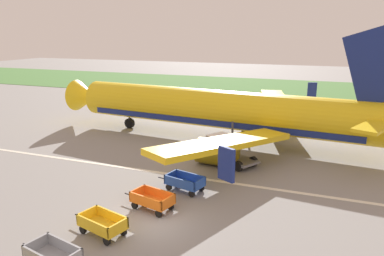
{
  "coord_description": "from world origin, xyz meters",
  "views": [
    {
      "loc": [
        8.23,
        -16.37,
        10.33
      ],
      "look_at": [
        -1.94,
        10.57,
        2.8
      ],
      "focal_mm": 34.03,
      "sensor_mm": 36.0,
      "label": 1
    }
  ],
  "objects_px": {
    "baggage_cart_second_in_row": "(53,256)",
    "baggage_cart_fourth_in_row": "(152,200)",
    "airplane": "(226,111)",
    "baggage_cart_far_end": "(185,182)",
    "baggage_cart_third_in_row": "(102,224)",
    "service_truck_beside_carts": "(225,148)"
  },
  "relations": [
    {
      "from": "airplane",
      "to": "baggage_cart_fourth_in_row",
      "type": "bearing_deg",
      "value": -91.04
    },
    {
      "from": "baggage_cart_second_in_row",
      "to": "baggage_cart_third_in_row",
      "type": "height_order",
      "value": "same"
    },
    {
      "from": "airplane",
      "to": "baggage_cart_fourth_in_row",
      "type": "relative_size",
      "value": 10.39
    },
    {
      "from": "baggage_cart_second_in_row",
      "to": "baggage_cart_far_end",
      "type": "bearing_deg",
      "value": 76.04
    },
    {
      "from": "airplane",
      "to": "baggage_cart_second_in_row",
      "type": "distance_m",
      "value": 22.41
    },
    {
      "from": "baggage_cart_third_in_row",
      "to": "service_truck_beside_carts",
      "type": "bearing_deg",
      "value": 77.76
    },
    {
      "from": "baggage_cart_second_in_row",
      "to": "baggage_cart_third_in_row",
      "type": "distance_m",
      "value": 3.25
    },
    {
      "from": "baggage_cart_fourth_in_row",
      "to": "baggage_cart_far_end",
      "type": "bearing_deg",
      "value": 75.12
    },
    {
      "from": "baggage_cart_second_in_row",
      "to": "service_truck_beside_carts",
      "type": "xyz_separation_m",
      "value": [
        3.35,
        16.61,
        0.5
      ]
    },
    {
      "from": "baggage_cart_second_in_row",
      "to": "baggage_cart_fourth_in_row",
      "type": "distance_m",
      "value": 6.9
    },
    {
      "from": "baggage_cart_fourth_in_row",
      "to": "baggage_cart_far_end",
      "type": "relative_size",
      "value": 1.0
    },
    {
      "from": "baggage_cart_second_in_row",
      "to": "baggage_cart_far_end",
      "type": "relative_size",
      "value": 1.0
    },
    {
      "from": "baggage_cart_third_in_row",
      "to": "service_truck_beside_carts",
      "type": "distance_m",
      "value": 13.71
    },
    {
      "from": "baggage_cart_far_end",
      "to": "baggage_cart_second_in_row",
      "type": "bearing_deg",
      "value": -103.96
    },
    {
      "from": "baggage_cart_far_end",
      "to": "service_truck_beside_carts",
      "type": "distance_m",
      "value": 6.8
    },
    {
      "from": "baggage_cart_second_in_row",
      "to": "baggage_cart_third_in_row",
      "type": "relative_size",
      "value": 1.0
    },
    {
      "from": "baggage_cart_second_in_row",
      "to": "baggage_cart_fourth_in_row",
      "type": "bearing_deg",
      "value": 76.48
    },
    {
      "from": "baggage_cart_far_end",
      "to": "baggage_cart_third_in_row",
      "type": "bearing_deg",
      "value": -106.79
    },
    {
      "from": "baggage_cart_fourth_in_row",
      "to": "service_truck_beside_carts",
      "type": "distance_m",
      "value": 10.06
    },
    {
      "from": "baggage_cart_second_in_row",
      "to": "service_truck_beside_carts",
      "type": "distance_m",
      "value": 16.95
    },
    {
      "from": "baggage_cart_fourth_in_row",
      "to": "baggage_cart_far_end",
      "type": "xyz_separation_m",
      "value": [
        0.84,
        3.17,
        0.0
      ]
    },
    {
      "from": "baggage_cart_third_in_row",
      "to": "baggage_cart_second_in_row",
      "type": "bearing_deg",
      "value": -97.89
    }
  ]
}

